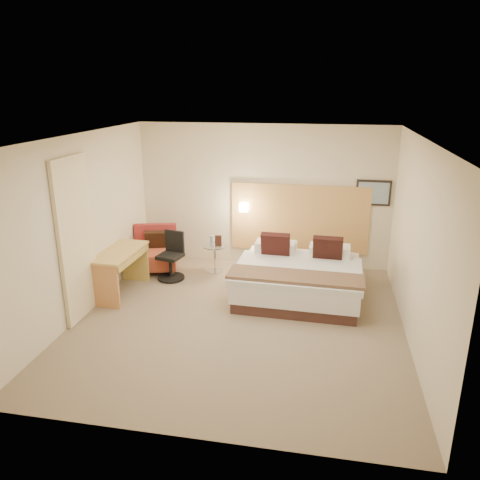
% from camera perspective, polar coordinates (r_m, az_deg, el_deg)
% --- Properties ---
extents(floor, '(4.80, 5.00, 0.02)m').
position_cam_1_polar(floor, '(7.10, -0.15, -9.91)').
color(floor, '#776650').
rests_on(floor, ground).
extents(ceiling, '(4.80, 5.00, 0.02)m').
position_cam_1_polar(ceiling, '(6.30, -0.18, 12.49)').
color(ceiling, white).
rests_on(ceiling, floor).
extents(wall_back, '(4.80, 0.02, 2.70)m').
position_cam_1_polar(wall_back, '(8.97, 2.86, 5.38)').
color(wall_back, beige).
rests_on(wall_back, floor).
extents(wall_front, '(4.80, 0.02, 2.70)m').
position_cam_1_polar(wall_front, '(4.32, -6.51, -9.36)').
color(wall_front, beige).
rests_on(wall_front, floor).
extents(wall_left, '(0.02, 5.00, 2.70)m').
position_cam_1_polar(wall_left, '(7.40, -18.84, 1.62)').
color(wall_left, beige).
rests_on(wall_left, floor).
extents(wall_right, '(0.02, 5.00, 2.70)m').
position_cam_1_polar(wall_right, '(6.58, 20.91, -0.61)').
color(wall_right, beige).
rests_on(wall_right, floor).
extents(headboard_panel, '(2.60, 0.04, 1.30)m').
position_cam_1_polar(headboard_panel, '(8.96, 7.23, 2.61)').
color(headboard_panel, tan).
rests_on(headboard_panel, wall_back).
extents(art_frame, '(0.62, 0.03, 0.47)m').
position_cam_1_polar(art_frame, '(8.87, 15.95, 5.55)').
color(art_frame, black).
rests_on(art_frame, wall_back).
extents(art_canvas, '(0.54, 0.01, 0.39)m').
position_cam_1_polar(art_canvas, '(8.85, 15.96, 5.52)').
color(art_canvas, '#758CA1').
rests_on(art_canvas, wall_back).
extents(lamp_arm, '(0.02, 0.12, 0.02)m').
position_cam_1_polar(lamp_arm, '(8.98, 0.54, 4.11)').
color(lamp_arm, silver).
rests_on(lamp_arm, wall_back).
extents(lamp_shade, '(0.15, 0.15, 0.15)m').
position_cam_1_polar(lamp_shade, '(8.92, 0.47, 4.02)').
color(lamp_shade, '#FDEBC5').
rests_on(lamp_shade, wall_back).
extents(curtain, '(0.06, 0.90, 2.42)m').
position_cam_1_polar(curtain, '(7.20, -19.34, 0.05)').
color(curtain, beige).
rests_on(curtain, wall_left).
extents(bottle_a, '(0.07, 0.07, 0.19)m').
position_cam_1_polar(bottle_a, '(8.73, -3.49, -0.02)').
color(bottle_a, '#85B0CE').
rests_on(bottle_a, side_table).
extents(menu_folder, '(0.13, 0.07, 0.20)m').
position_cam_1_polar(menu_folder, '(8.66, -2.66, -0.10)').
color(menu_folder, '#371B16').
rests_on(menu_folder, side_table).
extents(bed, '(2.08, 2.02, 0.99)m').
position_cam_1_polar(bed, '(7.88, 7.18, -4.44)').
color(bed, '#3D231E').
rests_on(bed, floor).
extents(lounge_chair, '(0.95, 0.88, 0.84)m').
position_cam_1_polar(lounge_chair, '(9.01, -10.28, -1.56)').
color(lounge_chair, '#AF7352').
rests_on(lounge_chair, floor).
extents(side_table, '(0.55, 0.55, 0.52)m').
position_cam_1_polar(side_table, '(8.80, -3.08, -2.09)').
color(side_table, silver).
rests_on(side_table, floor).
extents(desk, '(0.60, 1.23, 0.76)m').
position_cam_1_polar(desk, '(8.01, -14.34, -2.39)').
color(desk, tan).
rests_on(desk, floor).
extents(desk_chair, '(0.58, 0.58, 0.86)m').
position_cam_1_polar(desk_chair, '(8.55, -8.33, -2.40)').
color(desk_chair, black).
rests_on(desk_chair, floor).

